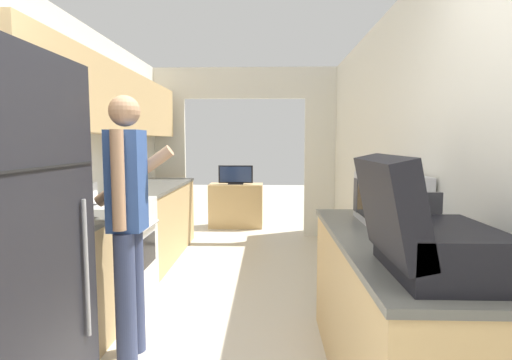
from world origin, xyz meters
name	(u,v)px	position (x,y,z in m)	size (l,w,h in m)	color
wall_left	(71,135)	(-1.30, 2.31, 1.48)	(0.38, 7.34, 2.50)	silver
wall_right	(412,166)	(1.37, 1.87, 1.25)	(0.06, 7.34, 2.50)	silver
wall_far_with_doorway	(245,139)	(0.00, 4.97, 1.45)	(3.08, 0.06, 2.50)	silver
counter_left	(136,234)	(-1.04, 3.12, 0.45)	(0.62, 3.61, 0.89)	tan
counter_right	(391,317)	(1.04, 1.18, 0.45)	(0.62, 1.87, 0.89)	tan
range_oven	(111,251)	(-1.03, 2.43, 0.45)	(0.66, 0.77, 1.03)	white
person	(128,220)	(-0.54, 1.51, 0.92)	(0.54, 0.37, 1.71)	#384266
suitcase	(423,234)	(0.97, 0.59, 1.05)	(0.49, 0.56, 0.47)	black
microwave	(390,199)	(1.14, 1.60, 1.05)	(0.37, 0.53, 0.32)	#B7B7BC
tv_cabinet	(236,205)	(-0.18, 5.58, 0.36)	(0.88, 0.42, 0.72)	tan
television	(236,175)	(-0.18, 5.54, 0.87)	(0.56, 0.16, 0.31)	black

